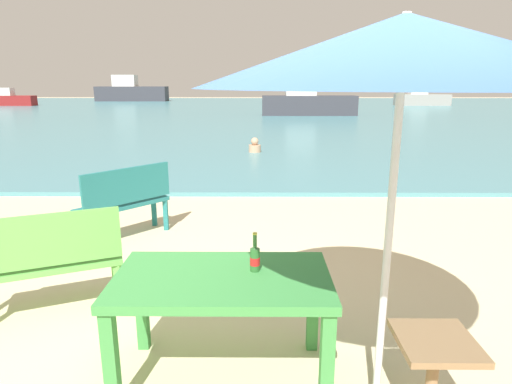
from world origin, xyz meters
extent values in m
cube|color=teal|center=(0.00, 30.00, 0.04)|extent=(120.00, 50.00, 0.08)
cube|color=#3D8C42|center=(-0.40, 0.19, 0.73)|extent=(1.40, 0.80, 0.06)
cube|color=#3D8C42|center=(-1.04, -0.15, 0.35)|extent=(0.08, 0.08, 0.70)
cube|color=#3D8C42|center=(0.24, -0.15, 0.35)|extent=(0.08, 0.08, 0.70)
cube|color=#3D8C42|center=(-1.04, 0.53, 0.35)|extent=(0.08, 0.08, 0.70)
cube|color=#3D8C42|center=(0.24, 0.53, 0.35)|extent=(0.08, 0.08, 0.70)
cylinder|color=#2D662D|center=(-0.18, 0.27, 0.84)|extent=(0.06, 0.06, 0.16)
cone|color=#2D662D|center=(-0.18, 0.27, 0.92)|extent=(0.06, 0.06, 0.03)
cylinder|color=#2D662D|center=(-0.18, 0.27, 0.97)|extent=(0.03, 0.03, 0.09)
cylinder|color=red|center=(-0.18, 0.27, 0.83)|extent=(0.07, 0.07, 0.05)
cylinder|color=gold|center=(-0.18, 0.27, 1.02)|extent=(0.03, 0.03, 0.01)
cylinder|color=silver|center=(0.56, -0.12, 1.15)|extent=(0.04, 0.04, 2.30)
cone|color=#33598C|center=(0.56, -0.12, 2.12)|extent=(2.10, 2.10, 0.36)
cube|color=olive|center=(0.86, -0.17, 0.52)|extent=(0.44, 0.44, 0.04)
cylinder|color=olive|center=(0.86, -0.17, 0.25)|extent=(0.07, 0.07, 0.50)
cube|color=#237275|center=(-1.91, 2.92, 0.45)|extent=(1.08, 1.13, 0.05)
cube|color=#237275|center=(-1.79, 2.81, 0.73)|extent=(0.84, 0.91, 0.44)
cube|color=#237275|center=(-1.64, 3.42, 0.21)|extent=(0.06, 0.06, 0.42)
cube|color=#237275|center=(-2.39, 2.61, 0.21)|extent=(0.06, 0.06, 0.42)
cube|color=#237275|center=(-1.44, 3.23, 0.21)|extent=(0.06, 0.06, 0.42)
cube|color=#237275|center=(-2.18, 2.42, 0.21)|extent=(0.06, 0.06, 0.42)
cube|color=#60B24C|center=(-1.97, 1.04, 0.45)|extent=(1.25, 0.80, 0.05)
cube|color=#60B24C|center=(-1.90, 0.89, 0.73)|extent=(1.12, 0.50, 0.44)
cube|color=#60B24C|center=(-1.51, 1.38, 0.21)|extent=(0.06, 0.06, 0.42)
cube|color=#60B24C|center=(-1.41, 1.12, 0.21)|extent=(0.06, 0.06, 0.42)
cylinder|color=tan|center=(-0.28, 9.60, 0.18)|extent=(0.34, 0.34, 0.20)
sphere|color=tan|center=(-0.28, 9.60, 0.39)|extent=(0.21, 0.21, 0.21)
cube|color=#38383F|center=(2.86, 24.02, 0.66)|extent=(5.65, 1.54, 1.16)
cube|color=silver|center=(2.34, 24.02, 1.69)|extent=(1.80, 1.16, 0.90)
cube|color=gray|center=(14.02, 35.68, 0.55)|extent=(4.62, 1.26, 0.94)
cube|color=silver|center=(13.60, 35.68, 1.39)|extent=(1.47, 0.94, 0.73)
cube|color=maroon|center=(-21.65, 35.10, 0.50)|extent=(4.13, 1.13, 0.85)
cube|color=silver|center=(-22.03, 35.10, 1.25)|extent=(1.31, 0.85, 0.66)
cube|color=#38383F|center=(-13.90, 44.81, 0.85)|extent=(7.53, 2.05, 1.54)
cube|color=silver|center=(-14.58, 44.81, 2.22)|extent=(2.39, 1.54, 1.20)
camera|label=1|loc=(-0.16, -2.34, 1.96)|focal=29.94mm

